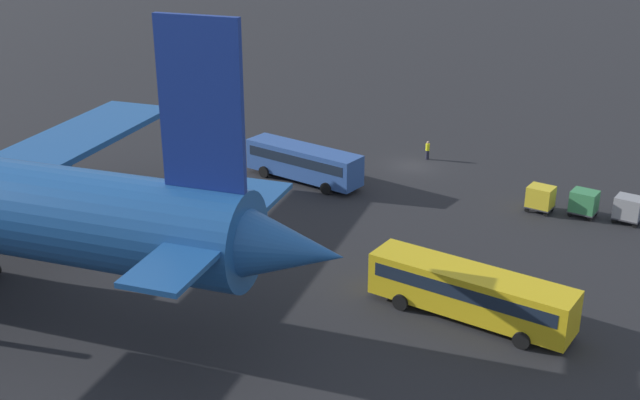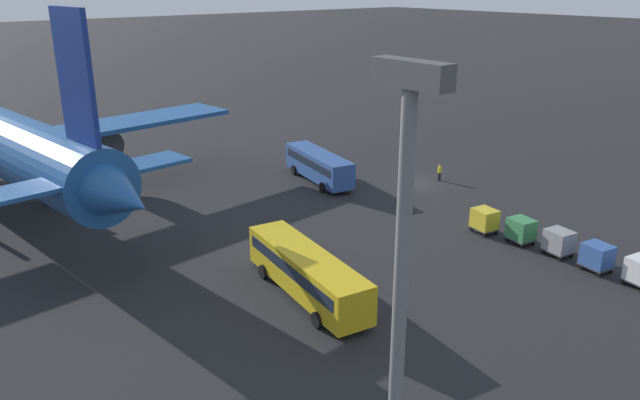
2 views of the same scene
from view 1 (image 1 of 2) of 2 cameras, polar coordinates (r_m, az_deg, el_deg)
The scene contains 7 objects.
ground_plane at distance 72.75m, azimuth 6.62°, elevation 2.41°, with size 600.00×600.00×0.00m, color #232326.
shuttle_bus_near at distance 68.08m, azimuth -1.17°, elevation 2.80°, with size 11.01×4.60×3.04m.
shuttle_bus_far at distance 47.96m, azimuth 10.64°, elevation -6.32°, with size 12.56×4.57×3.07m.
worker_person at distance 74.41m, azimuth 7.66°, elevation 3.53°, with size 0.38×0.38×1.74m.
cargo_cart_grey at distance 64.38m, azimuth 21.08°, elevation -0.53°, with size 2.24×1.98×2.06m.
cargo_cart_green at distance 64.42m, azimuth 18.26°, elevation -0.13°, with size 2.24×1.98×2.06m.
cargo_cart_yellow at distance 64.37m, azimuth 15.41°, elevation 0.19°, with size 2.24×1.98×2.06m.
Camera 1 is at (-21.45, 65.08, 24.43)m, focal length 45.00 mm.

